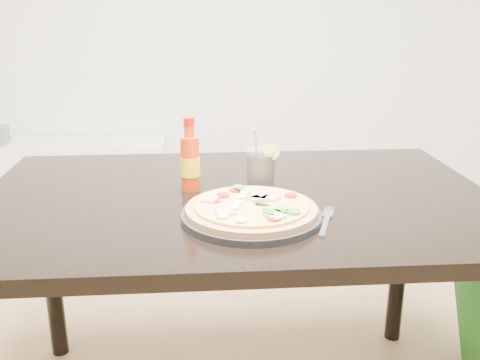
{
  "coord_description": "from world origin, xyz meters",
  "views": [
    {
      "loc": [
        0.11,
        -0.99,
        1.24
      ],
      "look_at": [
        0.21,
        0.27,
        0.83
      ],
      "focal_mm": 40.0,
      "sensor_mm": 36.0,
      "label": 1
    }
  ],
  "objects": [
    {
      "name": "dining_table",
      "position": [
        0.21,
        0.39,
        0.67
      ],
      "size": [
        1.4,
        0.9,
        0.75
      ],
      "color": "black",
      "rests_on": "ground"
    },
    {
      "name": "plate",
      "position": [
        0.23,
        0.21,
        0.76
      ],
      "size": [
        0.34,
        0.34,
        0.02
      ],
      "primitive_type": "cylinder",
      "color": "black",
      "rests_on": "dining_table"
    },
    {
      "name": "pizza",
      "position": [
        0.23,
        0.21,
        0.78
      ],
      "size": [
        0.32,
        0.32,
        0.03
      ],
      "color": "tan",
      "rests_on": "plate"
    },
    {
      "name": "hot_sauce_bottle",
      "position": [
        0.08,
        0.44,
        0.83
      ],
      "size": [
        0.07,
        0.07,
        0.21
      ],
      "rotation": [
        0.0,
        0.0,
        -0.35
      ],
      "color": "red",
      "rests_on": "dining_table"
    },
    {
      "name": "cola_cup",
      "position": [
        0.28,
        0.44,
        0.8
      ],
      "size": [
        0.09,
        0.09,
        0.18
      ],
      "rotation": [
        0.0,
        0.0,
        0.43
      ],
      "color": "black",
      "rests_on": "dining_table"
    },
    {
      "name": "fork",
      "position": [
        0.41,
        0.18,
        0.75
      ],
      "size": [
        0.08,
        0.18,
        0.0
      ],
      "rotation": [
        0.0,
        0.0,
        -0.33
      ],
      "color": "silver",
      "rests_on": "dining_table"
    },
    {
      "name": "media_console",
      "position": [
        -0.8,
        2.07,
        0.25
      ],
      "size": [
        1.4,
        0.34,
        0.5
      ],
      "primitive_type": "cube",
      "color": "white",
      "rests_on": "ground"
    }
  ]
}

